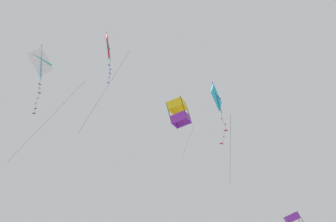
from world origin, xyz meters
TOP-DOWN VIEW (x-y plane):
  - kite_diamond_mid_left at (-4.49, -6.76)m, footprint 2.76×4.11m
  - kite_diamond_far_centre at (0.24, -5.38)m, footprint 2.53×2.47m
  - kite_box_highest at (-0.71, 5.35)m, footprint 2.38×1.86m
  - kite_diamond_low_drifter at (7.34, -4.84)m, footprint 0.73×1.55m

SIDE VIEW (x-z plane):
  - kite_diamond_low_drifter at x=7.34m, z-range 31.84..37.13m
  - kite_box_highest at x=-0.71m, z-range 35.83..41.66m
  - kite_diamond_mid_left at x=-4.49m, z-range 34.71..43.67m
  - kite_diamond_far_centre at x=0.24m, z-range 35.83..43.33m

